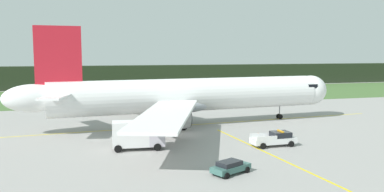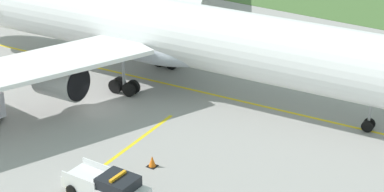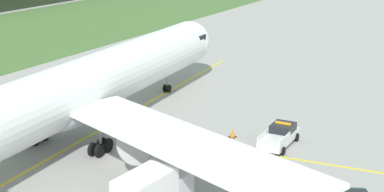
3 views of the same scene
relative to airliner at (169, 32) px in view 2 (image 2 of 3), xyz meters
name	(u,v)px [view 2 (image 2 of 3)]	position (x,y,z in m)	size (l,w,h in m)	color
ground	(96,109)	(-2.01, -7.38, -4.78)	(320.00, 320.00, 0.00)	#979491
taxiway_centerline_main	(178,86)	(0.81, 0.06, -4.77)	(70.11, 0.30, 0.01)	yellow
airliner	(169,32)	(0.00, 0.00, 0.00)	(53.76, 51.02, 15.45)	white
ops_pickup_truck	(109,186)	(7.26, -16.55, -3.87)	(5.69, 2.44, 1.94)	silver
apron_cone	(152,161)	(7.15, -11.94, -4.38)	(0.65, 0.65, 0.81)	black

